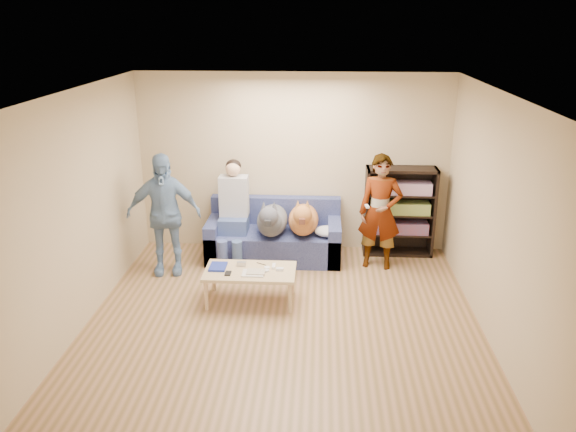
# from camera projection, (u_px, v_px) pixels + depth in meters

# --- Properties ---
(ground) EXTENTS (5.00, 5.00, 0.00)m
(ground) POSITION_uv_depth(u_px,v_px,m) (282.00, 333.00, 6.24)
(ground) COLOR brown
(ground) RESTS_ON ground
(ceiling) EXTENTS (5.00, 5.00, 0.00)m
(ceiling) POSITION_uv_depth(u_px,v_px,m) (281.00, 96.00, 5.36)
(ceiling) COLOR white
(ceiling) RESTS_ON ground
(wall_back) EXTENTS (4.50, 0.00, 4.50)m
(wall_back) POSITION_uv_depth(u_px,v_px,m) (293.00, 163.00, 8.15)
(wall_back) COLOR tan
(wall_back) RESTS_ON ground
(wall_front) EXTENTS (4.50, 0.00, 4.50)m
(wall_front) POSITION_uv_depth(u_px,v_px,m) (253.00, 365.00, 3.45)
(wall_front) COLOR tan
(wall_front) RESTS_ON ground
(wall_left) EXTENTS (0.00, 5.00, 5.00)m
(wall_left) POSITION_uv_depth(u_px,v_px,m) (69.00, 219.00, 5.93)
(wall_left) COLOR tan
(wall_left) RESTS_ON ground
(wall_right) EXTENTS (0.00, 5.00, 5.00)m
(wall_right) POSITION_uv_depth(u_px,v_px,m) (503.00, 228.00, 5.68)
(wall_right) COLOR tan
(wall_right) RESTS_ON ground
(blanket) EXTENTS (0.38, 0.32, 0.13)m
(blanket) POSITION_uv_depth(u_px,v_px,m) (328.00, 231.00, 7.81)
(blanket) COLOR #B6B5BB
(blanket) RESTS_ON sofa
(person_standing_right) EXTENTS (0.64, 0.47, 1.60)m
(person_standing_right) POSITION_uv_depth(u_px,v_px,m) (380.00, 212.00, 7.64)
(person_standing_right) COLOR gray
(person_standing_right) RESTS_ON ground
(person_standing_left) EXTENTS (1.02, 0.53, 1.67)m
(person_standing_left) POSITION_uv_depth(u_px,v_px,m) (164.00, 214.00, 7.46)
(person_standing_left) COLOR #7995C2
(person_standing_left) RESTS_ON ground
(held_controller) EXTENTS (0.06, 0.11, 0.03)m
(held_controller) POSITION_uv_depth(u_px,v_px,m) (367.00, 206.00, 7.41)
(held_controller) COLOR white
(held_controller) RESTS_ON person_standing_right
(notebook_blue) EXTENTS (0.20, 0.26, 0.03)m
(notebook_blue) POSITION_uv_depth(u_px,v_px,m) (218.00, 267.00, 6.85)
(notebook_blue) COLOR navy
(notebook_blue) RESTS_ON coffee_table
(papers) EXTENTS (0.26, 0.20, 0.02)m
(papers) POSITION_uv_depth(u_px,v_px,m) (253.00, 273.00, 6.69)
(papers) COLOR beige
(papers) RESTS_ON coffee_table
(magazine) EXTENTS (0.22, 0.17, 0.01)m
(magazine) POSITION_uv_depth(u_px,v_px,m) (256.00, 272.00, 6.70)
(magazine) COLOR #AEA28B
(magazine) RESTS_ON coffee_table
(camera_silver) EXTENTS (0.11, 0.06, 0.05)m
(camera_silver) POSITION_uv_depth(u_px,v_px,m) (242.00, 264.00, 6.90)
(camera_silver) COLOR #AAABAF
(camera_silver) RESTS_ON coffee_table
(controller_a) EXTENTS (0.04, 0.13, 0.03)m
(controller_a) POSITION_uv_depth(u_px,v_px,m) (274.00, 266.00, 6.86)
(controller_a) COLOR white
(controller_a) RESTS_ON coffee_table
(controller_b) EXTENTS (0.09, 0.06, 0.03)m
(controller_b) POSITION_uv_depth(u_px,v_px,m) (280.00, 269.00, 6.78)
(controller_b) COLOR silver
(controller_b) RESTS_ON coffee_table
(headphone_cup_a) EXTENTS (0.07, 0.07, 0.02)m
(headphone_cup_a) POSITION_uv_depth(u_px,v_px,m) (266.00, 271.00, 6.76)
(headphone_cup_a) COLOR silver
(headphone_cup_a) RESTS_ON coffee_table
(headphone_cup_b) EXTENTS (0.07, 0.07, 0.02)m
(headphone_cup_b) POSITION_uv_depth(u_px,v_px,m) (267.00, 268.00, 6.83)
(headphone_cup_b) COLOR white
(headphone_cup_b) RESTS_ON coffee_table
(pen_orange) EXTENTS (0.13, 0.06, 0.01)m
(pen_orange) POSITION_uv_depth(u_px,v_px,m) (247.00, 276.00, 6.64)
(pen_orange) COLOR #CC4D1C
(pen_orange) RESTS_ON coffee_table
(pen_black) EXTENTS (0.13, 0.08, 0.01)m
(pen_black) POSITION_uv_depth(u_px,v_px,m) (261.00, 264.00, 6.95)
(pen_black) COLOR black
(pen_black) RESTS_ON coffee_table
(wallet) EXTENTS (0.07, 0.12, 0.02)m
(wallet) POSITION_uv_depth(u_px,v_px,m) (228.00, 273.00, 6.69)
(wallet) COLOR black
(wallet) RESTS_ON coffee_table
(sofa) EXTENTS (1.90, 0.85, 0.82)m
(sofa) POSITION_uv_depth(u_px,v_px,m) (274.00, 238.00, 8.13)
(sofa) COLOR #515B93
(sofa) RESTS_ON ground
(person_seated) EXTENTS (0.40, 0.73, 1.47)m
(person_seated) POSITION_uv_depth(u_px,v_px,m) (233.00, 208.00, 7.88)
(person_seated) COLOR #405B8D
(person_seated) RESTS_ON sofa
(dog_gray) EXTENTS (0.43, 1.26, 0.62)m
(dog_gray) POSITION_uv_depth(u_px,v_px,m) (272.00, 220.00, 7.79)
(dog_gray) COLOR #51535C
(dog_gray) RESTS_ON sofa
(dog_tan) EXTENTS (0.42, 1.17, 0.61)m
(dog_tan) POSITION_uv_depth(u_px,v_px,m) (303.00, 219.00, 7.84)
(dog_tan) COLOR #C0653A
(dog_tan) RESTS_ON sofa
(coffee_table) EXTENTS (1.10, 0.60, 0.42)m
(coffee_table) POSITION_uv_depth(u_px,v_px,m) (250.00, 274.00, 6.81)
(coffee_table) COLOR tan
(coffee_table) RESTS_ON ground
(bookshelf) EXTENTS (1.00, 0.34, 1.30)m
(bookshelf) POSITION_uv_depth(u_px,v_px,m) (399.00, 209.00, 8.12)
(bookshelf) COLOR black
(bookshelf) RESTS_ON ground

